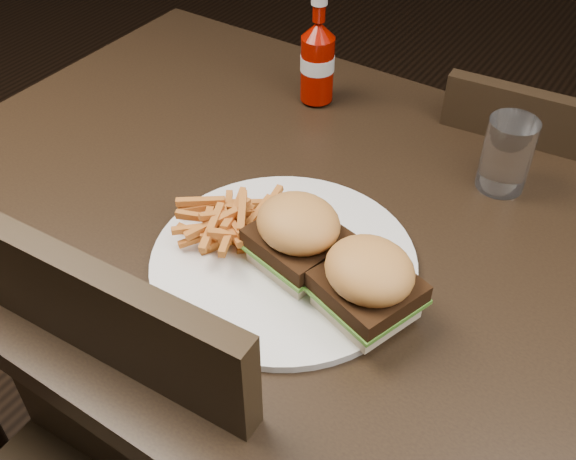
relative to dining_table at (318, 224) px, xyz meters
The scene contains 8 objects.
dining_table is the anchor object (origin of this frame).
chair_far 0.62m from the dining_table, 67.26° to the left, with size 0.38×0.38×0.04m, color black.
plate 0.11m from the dining_table, 82.31° to the right, with size 0.34×0.34×0.01m, color white.
sandwich_half_a 0.12m from the dining_table, 72.10° to the right, with size 0.09×0.09×0.02m, color beige.
sandwich_half_b 0.19m from the dining_table, 41.85° to the right, with size 0.09×0.09×0.02m, color beige.
fries_pile 0.14m from the dining_table, 122.00° to the right, with size 0.12×0.12×0.05m, color #BC632A, non-canonical shape.
ketchup_bottle 0.31m from the dining_table, 122.40° to the left, with size 0.05×0.05×0.11m, color #890A00.
tumbler 0.28m from the dining_table, 46.84° to the left, with size 0.07×0.07×0.11m, color white.
Camera 1 is at (0.35, -0.61, 1.35)m, focal length 42.00 mm.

